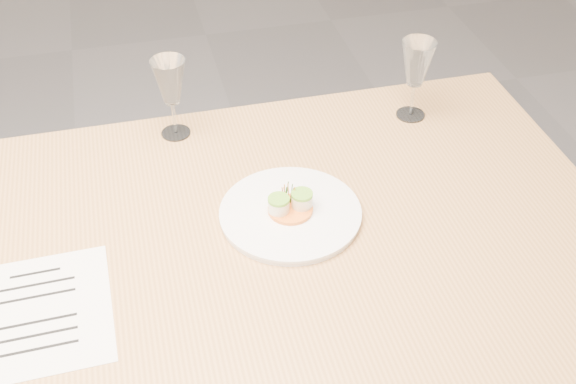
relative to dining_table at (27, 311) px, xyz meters
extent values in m
cube|color=tan|center=(0.00, 0.00, 0.05)|extent=(2.40, 1.00, 0.04)
cylinder|color=tan|center=(1.10, 0.40, -0.33)|extent=(0.07, 0.07, 0.71)
cylinder|color=white|center=(0.54, 0.07, 0.07)|extent=(0.29, 0.29, 0.01)
cylinder|color=white|center=(0.54, 0.07, 0.08)|extent=(0.29, 0.29, 0.01)
cylinder|color=orange|center=(0.54, 0.07, 0.09)|extent=(0.09, 0.09, 0.01)
cylinder|color=#F4E9C7|center=(0.51, 0.07, 0.10)|extent=(0.04, 0.04, 0.03)
cylinder|color=#F4E9C7|center=(0.56, 0.07, 0.10)|extent=(0.04, 0.04, 0.03)
cylinder|color=#7EBE34|center=(0.51, 0.07, 0.12)|extent=(0.04, 0.04, 0.01)
cylinder|color=#7EBE34|center=(0.56, 0.07, 0.12)|extent=(0.04, 0.04, 0.01)
cylinder|color=tan|center=(0.59, 0.02, 0.08)|extent=(0.05, 0.05, 0.00)
cube|color=white|center=(0.05, -0.07, 0.07)|extent=(0.23, 0.29, 0.00)
cube|color=black|center=(0.03, 0.03, 0.07)|extent=(0.09, 0.01, 0.00)
cube|color=black|center=(0.03, 0.00, 0.07)|extent=(0.14, 0.01, 0.00)
cube|color=black|center=(0.03, -0.03, 0.07)|extent=(0.14, 0.01, 0.00)
cube|color=black|center=(0.03, -0.09, 0.07)|extent=(0.14, 0.01, 0.00)
cube|color=black|center=(0.03, -0.13, 0.07)|extent=(0.14, 0.01, 0.00)
cube|color=black|center=(0.03, -0.16, 0.07)|extent=(0.14, 0.01, 0.00)
cylinder|color=white|center=(0.35, 0.42, 0.07)|extent=(0.07, 0.07, 0.00)
cylinder|color=white|center=(0.35, 0.42, 0.11)|extent=(0.01, 0.01, 0.08)
cone|color=white|center=(0.35, 0.42, 0.21)|extent=(0.08, 0.08, 0.11)
cylinder|color=white|center=(0.92, 0.36, 0.07)|extent=(0.07, 0.07, 0.00)
cylinder|color=white|center=(0.92, 0.36, 0.11)|extent=(0.01, 0.01, 0.09)
cone|color=white|center=(0.92, 0.36, 0.21)|extent=(0.08, 0.08, 0.11)
camera|label=1|loc=(0.26, -1.01, 1.06)|focal=45.00mm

